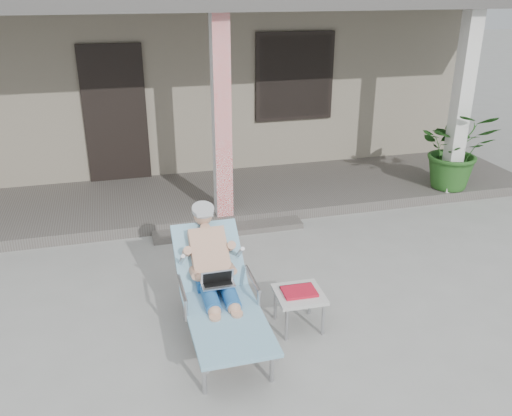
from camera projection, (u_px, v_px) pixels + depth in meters
name	position (u px, v px, depth m)	size (l,w,h in m)	color
ground	(267.00, 306.00, 5.56)	(60.00, 60.00, 0.00)	#9E9E99
house	(177.00, 59.00, 10.71)	(10.40, 5.40, 3.30)	gray
porch_deck	(212.00, 197.00, 8.21)	(10.00, 2.00, 0.15)	#605B56
porch_overhang	(207.00, 6.00, 7.11)	(10.00, 2.30, 2.85)	silver
porch_step	(229.00, 230.00, 7.20)	(2.00, 0.30, 0.07)	#605B56
lounger	(216.00, 265.00, 4.93)	(0.67, 1.76, 1.14)	#B7B7BC
side_table	(299.00, 296.00, 5.11)	(0.46, 0.46, 0.40)	beige
potted_palm	(456.00, 149.00, 8.14)	(1.09, 0.95, 1.21)	#26591E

